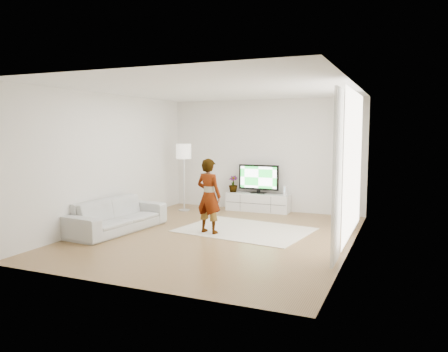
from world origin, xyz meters
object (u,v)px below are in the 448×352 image
at_px(media_console, 258,202).
at_px(player, 209,196).
at_px(floor_lamp, 184,154).
at_px(television, 259,178).
at_px(rug, 245,230).
at_px(sofa, 117,215).

relative_size(media_console, player, 1.08).
bearing_deg(player, floor_lamp, -40.15).
relative_size(player, floor_lamp, 0.87).
bearing_deg(television, rug, -78.78).
xyz_separation_m(player, floor_lamp, (-1.62, 2.00, 0.68)).
relative_size(media_console, rug, 0.63).
height_order(rug, floor_lamp, floor_lamp).
relative_size(rug, sofa, 1.14).
bearing_deg(media_console, sofa, -121.31).
bearing_deg(media_console, player, -93.01).
xyz_separation_m(rug, player, (-0.56, -0.53, 0.74)).
height_order(player, sofa, player).
xyz_separation_m(television, player, (-0.14, -2.67, -0.09)).
distance_m(media_console, rug, 2.17).
relative_size(player, sofa, 0.67).
xyz_separation_m(media_console, sofa, (-1.94, -3.18, 0.10)).
height_order(rug, player, player).
bearing_deg(television, sofa, -121.09).
height_order(media_console, player, player).
bearing_deg(floor_lamp, rug, -33.81).
distance_m(television, floor_lamp, 1.98).
relative_size(rug, player, 1.71).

